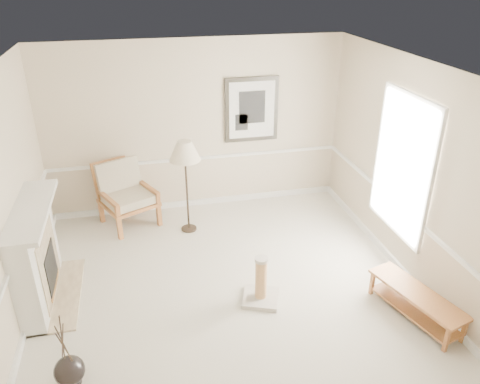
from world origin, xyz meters
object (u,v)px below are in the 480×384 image
Objects in this scene: floor_vase at (70,372)px; armchair at (124,191)px; floor_lamp at (185,153)px; bench at (416,300)px; scratching_post at (261,287)px.

armchair is at bearing 79.72° from floor_vase.
bench is at bearing -47.82° from floor_lamp.
floor_vase is 2.43m from scratching_post.
floor_vase is at bearing -159.11° from scratching_post.
armchair is 0.72× the size of floor_lamp.
armchair is 0.83× the size of bench.
floor_vase is at bearing -125.70° from armchair.
armchair reaches higher than floor_vase.
floor_lamp is at bearing 109.06° from scratching_post.
floor_lamp is at bearing 132.18° from bench.
floor_lamp is 3.80m from bench.
armchair is 4.70m from bench.
armchair is at bearing 136.78° from bench.
floor_vase is 0.83× the size of armchair.
floor_vase is 4.03m from bench.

